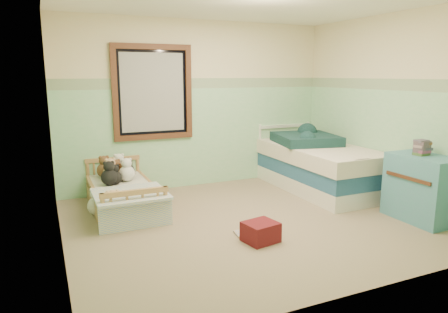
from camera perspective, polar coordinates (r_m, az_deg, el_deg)
name	(u,v)px	position (r m, az deg, el deg)	size (l,w,h in m)	color
floor	(252,221)	(4.94, 3.94, -8.99)	(4.20, 3.60, 0.02)	brown
wall_back	(198,105)	(6.29, -3.66, 7.19)	(4.20, 0.04, 2.50)	beige
wall_front	(369,138)	(3.20, 19.56, 2.49)	(4.20, 0.04, 2.50)	beige
wall_left	(53,125)	(4.11, -22.72, 4.11)	(0.04, 3.60, 2.50)	beige
wall_right	(393,109)	(5.94, 22.42, 6.11)	(0.04, 3.60, 2.50)	beige
wainscot_mint	(199,137)	(6.33, -3.56, 2.67)	(4.20, 0.01, 1.50)	#82C58F
border_strip	(198,83)	(6.26, -3.65, 10.15)	(4.20, 0.01, 0.15)	#427042
window_frame	(153,93)	(6.03, -9.86, 8.77)	(1.16, 0.06, 1.36)	#3A1F10
window_blinds	(153,92)	(6.04, -9.89, 8.78)	(0.92, 0.01, 1.12)	#B1B1AD
toddler_bed_frame	(124,202)	(5.45, -13.80, -6.13)	(0.76, 1.53, 0.20)	olive
toddler_mattress	(123,190)	(5.40, -13.88, -4.54)	(0.70, 1.46, 0.12)	beige
patchwork_quilt	(130,194)	(4.93, -12.92, -5.11)	(0.83, 0.76, 0.03)	#7B9BD7
plush_bed_brown	(105,170)	(5.82, -16.30, -1.86)	(0.21, 0.21, 0.21)	brown
plush_bed_white	(119,169)	(5.85, -14.37, -1.65)	(0.22, 0.22, 0.22)	silver
plush_bed_tan	(111,173)	(5.62, -15.48, -2.28)	(0.21, 0.21, 0.21)	tan
plush_bed_dark	(128,173)	(5.66, -13.18, -2.20)	(0.18, 0.18, 0.18)	black
plush_floor_cream	(97,206)	(5.31, -17.25, -6.57)	(0.24, 0.24, 0.24)	beige
plush_floor_tan	(113,210)	(5.07, -15.14, -7.19)	(0.25, 0.25, 0.25)	tan
twin_bed_frame	(319,182)	(6.35, 13.03, -3.50)	(1.01, 2.02, 0.22)	white
twin_boxspring	(319,168)	(6.29, 13.12, -1.56)	(1.01, 2.02, 0.22)	navy
twin_mattress	(320,154)	(6.25, 13.21, 0.41)	(1.05, 2.06, 0.22)	silver
teal_blanket	(306,139)	(6.43, 11.32, 2.41)	(0.86, 0.91, 0.14)	black
dresser	(422,188)	(5.38, 25.89, -3.98)	(0.49, 0.78, 0.78)	teal
book_stack	(422,148)	(5.32, 25.86, 1.08)	(0.17, 0.13, 0.17)	brown
red_pillow	(261,232)	(4.33, 5.11, -10.42)	(0.33, 0.29, 0.21)	maroon
floor_book	(247,233)	(4.53, 3.17, -10.61)	(0.25, 0.19, 0.02)	gold
extra_plush_0	(115,178)	(5.44, -14.94, -2.86)	(0.18, 0.18, 0.18)	black
extra_plush_1	(128,170)	(5.81, -13.23, -1.88)	(0.18, 0.18, 0.18)	black
extra_plush_2	(116,172)	(5.73, -14.79, -2.11)	(0.18, 0.18, 0.18)	brown
extra_plush_3	(127,173)	(5.56, -13.37, -2.31)	(0.21, 0.21, 0.21)	silver
extra_plush_4	(110,177)	(5.41, -15.65, -2.79)	(0.21, 0.21, 0.21)	black
extra_plush_5	(123,174)	(5.69, -13.86, -2.32)	(0.15, 0.15, 0.15)	brown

